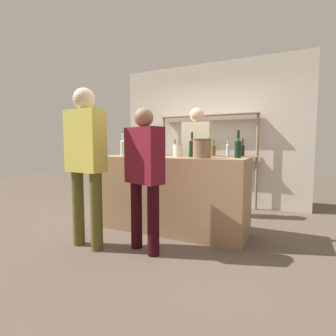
{
  "coord_description": "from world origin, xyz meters",
  "views": [
    {
      "loc": [
        1.58,
        -3.24,
        1.19
      ],
      "look_at": [
        0.0,
        0.0,
        0.88
      ],
      "focal_mm": 28.0,
      "sensor_mm": 36.0,
      "label": 1
    }
  ],
  "objects": [
    {
      "name": "back_wall",
      "position": [
        0.0,
        1.93,
        1.4
      ],
      "size": [
        3.75,
        0.12,
        2.8
      ],
      "primitive_type": "cube",
      "color": "beige",
      "rests_on": "ground_plane"
    },
    {
      "name": "cork_jar",
      "position": [
        0.11,
        0.09,
        1.11
      ],
      "size": [
        0.13,
        0.13,
        0.17
      ],
      "color": "silver",
      "rests_on": "bar_counter"
    },
    {
      "name": "wine_glass",
      "position": [
        -0.52,
        0.07,
        1.15
      ],
      "size": [
        0.09,
        0.09,
        0.16
      ],
      "color": "silver",
      "rests_on": "bar_counter"
    },
    {
      "name": "back_shelf",
      "position": [
        -0.0,
        1.75,
        1.17
      ],
      "size": [
        1.95,
        0.18,
        1.77
      ],
      "color": "#897056",
      "rests_on": "ground_plane"
    },
    {
      "name": "server_behind_counter",
      "position": [
        0.07,
        0.93,
        1.07
      ],
      "size": [
        0.48,
        0.25,
        1.81
      ],
      "rotation": [
        0.0,
        0.0,
        -1.47
      ],
      "color": "#575347",
      "rests_on": "ground_plane"
    },
    {
      "name": "counter_bottle_2",
      "position": [
        0.92,
        0.14,
        1.16
      ],
      "size": [
        0.08,
        0.08,
        0.35
      ],
      "color": "black",
      "rests_on": "bar_counter"
    },
    {
      "name": "counter_bottle_0",
      "position": [
        0.3,
        0.14,
        1.16
      ],
      "size": [
        0.08,
        0.08,
        0.33
      ],
      "color": "black",
      "rests_on": "bar_counter"
    },
    {
      "name": "customer_left",
      "position": [
        -0.57,
        -0.97,
        1.07
      ],
      "size": [
        0.5,
        0.26,
        1.83
      ],
      "rotation": [
        0.0,
        0.0,
        1.46
      ],
      "color": "brown",
      "rests_on": "ground_plane"
    },
    {
      "name": "counter_bottle_1",
      "position": [
        -0.66,
        -0.12,
        1.16
      ],
      "size": [
        0.08,
        0.08,
        0.35
      ],
      "color": "silver",
      "rests_on": "bar_counter"
    },
    {
      "name": "ground_plane",
      "position": [
        0.0,
        0.0,
        0.0
      ],
      "size": [
        16.0,
        16.0,
        0.0
      ],
      "primitive_type": "plane",
      "color": "brown"
    },
    {
      "name": "bar_counter",
      "position": [
        0.0,
        0.0,
        0.52
      ],
      "size": [
        2.15,
        0.66,
        1.03
      ],
      "primitive_type": "cube",
      "color": "#997551",
      "rests_on": "ground_plane"
    },
    {
      "name": "ice_bucket",
      "position": [
        0.53,
        -0.13,
        1.15
      ],
      "size": [
        0.24,
        0.24,
        0.24
      ],
      "color": "#846647",
      "rests_on": "bar_counter"
    },
    {
      "name": "customer_center",
      "position": [
        0.09,
        -0.78,
        0.93
      ],
      "size": [
        0.5,
        0.35,
        1.59
      ],
      "rotation": [
        0.0,
        0.0,
        1.23
      ],
      "color": "black",
      "rests_on": "ground_plane"
    }
  ]
}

